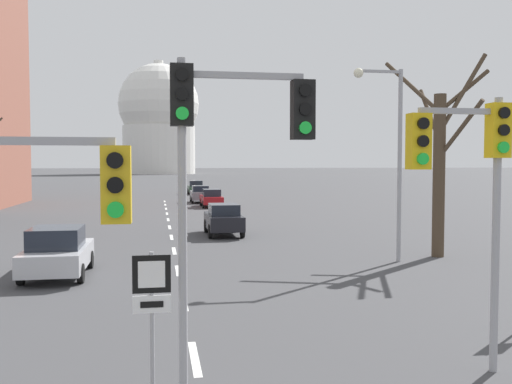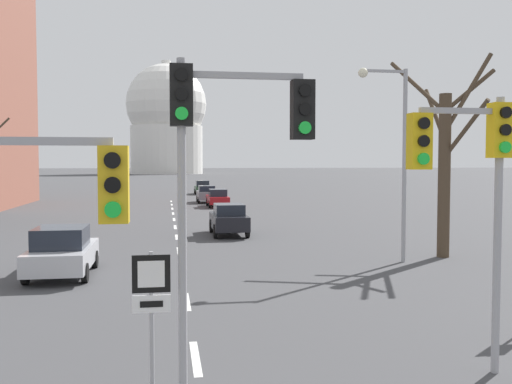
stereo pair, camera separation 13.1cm
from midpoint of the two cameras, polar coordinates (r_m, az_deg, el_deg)
lane_stripe_1 at (r=11.42m, az=-5.73°, el=-16.18°), size 0.16×2.00×0.01m
lane_stripe_2 at (r=15.74m, az=-6.70°, el=-10.82°), size 0.16×2.00×0.01m
lane_stripe_3 at (r=20.14m, az=-7.23°, el=-7.78°), size 0.16×2.00×0.01m
lane_stripe_4 at (r=24.57m, az=-7.57°, el=-5.84°), size 0.16×2.00×0.01m
lane_stripe_5 at (r=29.03m, az=-7.80°, el=-4.49°), size 0.16×2.00×0.01m
lane_stripe_6 at (r=33.49m, az=-7.97°, el=-3.50°), size 0.16×2.00×0.01m
lane_stripe_7 at (r=37.97m, az=-8.10°, el=-2.74°), size 0.16×2.00×0.01m
lane_stripe_8 at (r=42.45m, az=-8.20°, el=-2.14°), size 0.16×2.00×0.01m
lane_stripe_9 at (r=46.93m, az=-8.29°, el=-1.66°), size 0.16×2.00×0.01m
lane_stripe_10 at (r=51.42m, az=-8.35°, el=-1.26°), size 0.16×2.00×0.01m
lane_stripe_11 at (r=55.91m, az=-8.41°, el=-0.92°), size 0.16×2.00×0.01m
traffic_signal_centre_tall at (r=9.12m, az=-2.83°, el=5.12°), size 2.31×0.34×5.38m
traffic_signal_near_right at (r=10.62m, az=21.10°, el=2.50°), size 1.85×0.34×4.89m
route_sign_post at (r=9.31m, az=-10.01°, el=-10.49°), size 0.60×0.08×2.34m
street_lamp_right at (r=21.94m, az=13.94°, el=4.81°), size 1.91×0.36×7.22m
sedan_near_left at (r=48.42m, az=-3.79°, el=-0.58°), size 1.74×4.44×1.52m
sedan_near_right at (r=68.21m, az=-5.34°, el=0.47°), size 1.82×4.40×1.63m
sedan_mid_centre at (r=53.71m, az=-4.90°, el=-0.20°), size 1.78×3.81×1.60m
sedan_far_left at (r=29.50m, az=-2.61°, el=-2.71°), size 1.79×4.02×1.63m
sedan_far_right at (r=19.94m, az=-18.64°, el=-5.65°), size 1.95×4.13×1.64m
bare_tree_right_near at (r=23.78m, az=18.55°, el=3.17°), size 3.35×4.48×8.11m
capitol_dome at (r=196.19m, az=-8.92°, el=7.22°), size 26.90×26.90×38.00m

